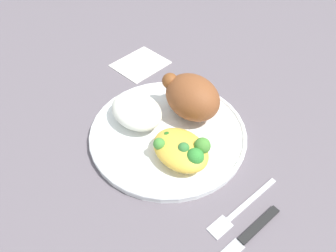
% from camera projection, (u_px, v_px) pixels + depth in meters
% --- Properties ---
extents(ground_plane, '(2.00, 2.00, 0.00)m').
position_uv_depth(ground_plane, '(168.00, 136.00, 0.58)').
color(ground_plane, '#615860').
extents(plate, '(0.28, 0.28, 0.02)m').
position_uv_depth(plate, '(168.00, 133.00, 0.57)').
color(plate, white).
rests_on(plate, ground_plane).
extents(roasted_chicken, '(0.12, 0.09, 0.08)m').
position_uv_depth(roasted_chicken, '(192.00, 97.00, 0.57)').
color(roasted_chicken, brown).
rests_on(roasted_chicken, plate).
extents(rice_pile, '(0.11, 0.08, 0.04)m').
position_uv_depth(rice_pile, '(137.00, 111.00, 0.57)').
color(rice_pile, silver).
rests_on(rice_pile, plate).
extents(mac_cheese_with_broccoli, '(0.10, 0.08, 0.04)m').
position_uv_depth(mac_cheese_with_broccoli, '(182.00, 149.00, 0.51)').
color(mac_cheese_with_broccoli, gold).
rests_on(mac_cheese_with_broccoli, plate).
extents(fork, '(0.02, 0.14, 0.01)m').
position_uv_depth(fork, '(241.00, 209.00, 0.48)').
color(fork, silver).
rests_on(fork, ground_plane).
extents(knife, '(0.02, 0.19, 0.01)m').
position_uv_depth(knife, '(241.00, 241.00, 0.44)').
color(knife, black).
rests_on(knife, ground_plane).
extents(napkin, '(0.11, 0.12, 0.00)m').
position_uv_depth(napkin, '(140.00, 64.00, 0.73)').
color(napkin, white).
rests_on(napkin, ground_plane).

